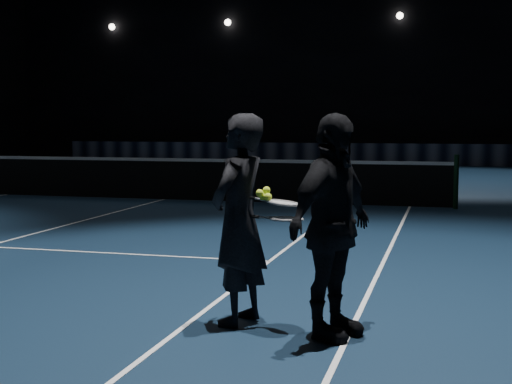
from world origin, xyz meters
TOP-DOWN VIEW (x-y plane):
  - floor at (0.00, 0.00)m, footprint 36.00×36.00m
  - wall_back at (0.00, 18.00)m, footprint 30.00×0.00m
  - court_lines at (0.00, 0.00)m, footprint 10.98×23.78m
  - net_post_right at (6.40, 0.00)m, footprint 0.10×0.10m
  - net_mesh at (0.00, 0.00)m, footprint 12.80×0.02m
  - net_tape at (0.00, 0.00)m, footprint 12.80×0.03m
  - sponsor_backdrop at (0.00, 15.50)m, footprint 22.00×0.15m
  - fixtures_far at (0.00, 17.80)m, footprint 20.00×0.30m
  - player_a at (4.53, -9.14)m, footprint 0.57×0.74m
  - player_b at (5.35, -9.33)m, footprint 0.82×1.14m
  - racket_lower at (4.96, -9.24)m, footprint 0.71×0.37m
  - racket_upper at (4.92, -9.19)m, footprint 0.71×0.32m
  - tennis_balls at (4.78, -9.19)m, footprint 0.12×0.10m

SIDE VIEW (x-z plane):
  - floor at x=0.00m, z-range 0.00..0.00m
  - court_lines at x=0.00m, z-range 0.00..0.01m
  - net_mesh at x=0.00m, z-range 0.02..0.88m
  - sponsor_backdrop at x=0.00m, z-range 0.00..0.90m
  - net_post_right at x=6.40m, z-range 0.00..1.10m
  - player_a at x=4.53m, z-range 0.00..1.80m
  - player_b at x=5.35m, z-range 0.00..1.80m
  - net_tape at x=0.00m, z-range 0.88..0.95m
  - racket_lower at x=4.96m, z-range 0.92..0.95m
  - racket_upper at x=4.92m, z-range 1.01..1.11m
  - tennis_balls at x=4.78m, z-range 1.07..1.19m
  - wall_back at x=0.00m, z-range -10.00..20.00m
  - fixtures_far at x=0.00m, z-range 6.35..6.65m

